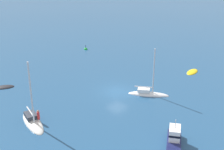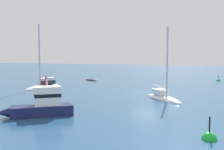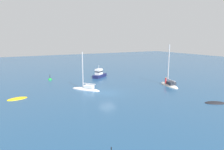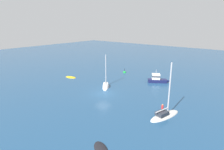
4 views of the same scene
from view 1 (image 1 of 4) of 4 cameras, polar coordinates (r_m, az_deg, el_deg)
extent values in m
plane|color=navy|center=(45.60, 0.91, -2.91)|extent=(160.00, 160.00, 0.00)
ellipsoid|color=yellow|center=(53.48, 13.78, 0.49)|extent=(3.11, 1.85, 0.45)
ellipsoid|color=silver|center=(39.48, -13.58, -8.12)|extent=(3.12, 5.99, 0.84)
cube|color=#2D333D|center=(39.73, -13.97, -6.83)|extent=(1.60, 1.97, 0.49)
cylinder|color=silver|center=(37.04, -13.91, -3.10)|extent=(0.20, 0.20, 7.38)
cylinder|color=silver|center=(39.51, -14.05, -6.19)|extent=(0.81, 2.54, 0.16)
cylinder|color=red|center=(39.03, -12.69, -6.89)|extent=(0.32, 0.32, 0.95)
sphere|color=tan|center=(38.74, -12.77, -6.13)|extent=(0.24, 0.24, 0.24)
ellipsoid|color=white|center=(45.01, 6.36, -3.44)|extent=(4.33, 5.21, 0.79)
cube|color=white|center=(44.75, 5.55, -2.65)|extent=(1.72, 1.87, 0.49)
cylinder|color=silver|center=(43.53, 7.29, 0.66)|extent=(0.17, 0.17, 6.26)
cylinder|color=silver|center=(44.54, 5.54, -2.07)|extent=(1.58, 2.07, 0.13)
ellipsoid|color=black|center=(49.30, -18.27, -2.06)|extent=(3.15, 2.59, 0.48)
cube|color=#191E4C|center=(35.04, 10.70, -11.58)|extent=(4.20, 3.49, 0.72)
cube|color=white|center=(34.79, 10.84, -9.88)|extent=(2.07, 1.92, 1.29)
cube|color=black|center=(34.75, 10.85, -9.79)|extent=(2.13, 1.97, 0.24)
cylinder|color=silver|center=(34.20, 10.98, -8.32)|extent=(0.08, 0.08, 0.94)
sphere|color=green|center=(62.52, -4.59, 4.46)|extent=(0.66, 0.66, 0.66)
cylinder|color=black|center=(62.34, -4.60, 4.97)|extent=(0.08, 0.08, 0.50)
camera|label=2|loc=(37.86, 43.06, -8.44)|focal=45.97mm
camera|label=3|loc=(74.47, -7.11, 14.63)|focal=33.43mm
camera|label=4|loc=(54.60, -37.58, 11.08)|focal=30.34mm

